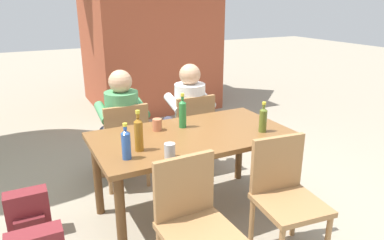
{
  "coord_description": "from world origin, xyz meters",
  "views": [
    {
      "loc": [
        -1.24,
        -2.45,
        1.8
      ],
      "look_at": [
        0.0,
        0.0,
        0.87
      ],
      "focal_mm": 33.38,
      "sensor_mm": 36.0,
      "label": 1
    }
  ],
  "objects": [
    {
      "name": "brick_kiosk",
      "position": [
        0.93,
        3.56,
        1.52
      ],
      "size": [
        2.29,
        2.12,
        2.91
      ],
      "color": "#9E472D",
      "rests_on": "ground_plane"
    },
    {
      "name": "person_in_white_shirt",
      "position": [
        0.36,
        0.85,
        0.66
      ],
      "size": [
        0.47,
        0.61,
        1.18
      ],
      "color": "white",
      "rests_on": "ground_plane"
    },
    {
      "name": "bottle_olive",
      "position": [
        0.55,
        -0.22,
        0.86
      ],
      "size": [
        0.06,
        0.06,
        0.26
      ],
      "color": "#566623",
      "rests_on": "dining_table"
    },
    {
      "name": "cup_steel",
      "position": [
        -0.35,
        -0.35,
        0.8
      ],
      "size": [
        0.08,
        0.08,
        0.11
      ],
      "primitive_type": "cylinder",
      "color": "#B2B7BC",
      "rests_on": "dining_table"
    },
    {
      "name": "chair_near_right",
      "position": [
        0.37,
        -0.74,
        0.49
      ],
      "size": [
        0.49,
        0.49,
        0.87
      ],
      "color": "#A37547",
      "rests_on": "ground_plane"
    },
    {
      "name": "chair_far_left",
      "position": [
        -0.37,
        0.74,
        0.49
      ],
      "size": [
        0.46,
        0.46,
        0.87
      ],
      "color": "#A37547",
      "rests_on": "ground_plane"
    },
    {
      "name": "bottle_blue",
      "position": [
        -0.62,
        -0.23,
        0.86
      ],
      "size": [
        0.06,
        0.06,
        0.26
      ],
      "color": "#2D56A3",
      "rests_on": "dining_table"
    },
    {
      "name": "bottle_green",
      "position": [
        -0.0,
        0.18,
        0.88
      ],
      "size": [
        0.06,
        0.06,
        0.3
      ],
      "color": "#287A38",
      "rests_on": "dining_table"
    },
    {
      "name": "ground_plane",
      "position": [
        0.0,
        0.0,
        0.0
      ],
      "size": [
        24.0,
        24.0,
        0.0
      ],
      "primitive_type": "plane",
      "color": "gray"
    },
    {
      "name": "backpack_by_far_side",
      "position": [
        -1.3,
        0.28,
        0.19
      ],
      "size": [
        0.32,
        0.2,
        0.39
      ],
      "color": "maroon",
      "rests_on": "ground_plane"
    },
    {
      "name": "bottle_amber",
      "position": [
        -0.5,
        -0.13,
        0.88
      ],
      "size": [
        0.06,
        0.06,
        0.31
      ],
      "color": "#996019",
      "rests_on": "dining_table"
    },
    {
      "name": "person_in_plaid_shirt",
      "position": [
        -0.36,
        0.85,
        0.66
      ],
      "size": [
        0.47,
        0.61,
        1.18
      ],
      "color": "#4C935B",
      "rests_on": "ground_plane"
    },
    {
      "name": "dining_table",
      "position": [
        0.0,
        0.0,
        0.65
      ],
      "size": [
        1.62,
        0.88,
        0.75
      ],
      "color": "brown",
      "rests_on": "ground_plane"
    },
    {
      "name": "cup_terracotta",
      "position": [
        -0.22,
        0.21,
        0.8
      ],
      "size": [
        0.08,
        0.08,
        0.1
      ],
      "primitive_type": "cylinder",
      "color": "#BC6B47",
      "rests_on": "dining_table"
    },
    {
      "name": "chair_near_left",
      "position": [
        -0.37,
        -0.74,
        0.49
      ],
      "size": [
        0.45,
        0.45,
        0.87
      ],
      "color": "#A37547",
      "rests_on": "ground_plane"
    },
    {
      "name": "chair_far_right",
      "position": [
        0.36,
        0.74,
        0.49
      ],
      "size": [
        0.46,
        0.46,
        0.87
      ],
      "color": "#A37547",
      "rests_on": "ground_plane"
    }
  ]
}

